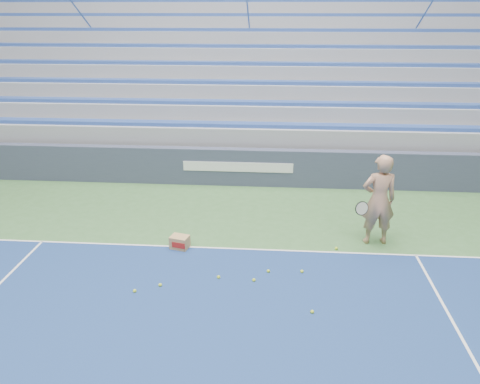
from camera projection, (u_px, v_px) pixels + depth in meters
The scene contains 12 objects.
sponsor_barrier at pixel (238, 167), 13.74m from camera, with size 30.00×0.32×1.10m.
bleachers at pixel (250, 77), 18.37m from camera, with size 31.00×9.15×7.30m.
tennis_player at pixel (379, 200), 10.13m from camera, with size 1.00×0.90×2.06m.
ball_box at pixel (180, 242), 10.20m from camera, with size 0.44×0.38×0.29m.
tennis_ball_0 at pixel (135, 291), 8.65m from camera, with size 0.07×0.07×0.07m, color #C3E02D.
tennis_ball_1 at pixel (219, 277), 9.10m from camera, with size 0.07×0.07×0.07m, color #C3E02D.
tennis_ball_2 at pixel (254, 280), 9.00m from camera, with size 0.07×0.07×0.07m, color #C3E02D.
tennis_ball_3 at pixel (302, 271), 9.29m from camera, with size 0.07×0.07×0.07m, color #C3E02D.
tennis_ball_4 at pixel (312, 312), 8.06m from camera, with size 0.07×0.07×0.07m, color #C3E02D.
tennis_ball_5 at pixel (336, 248), 10.18m from camera, with size 0.07×0.07×0.07m, color #C3E02D.
tennis_ball_6 at pixel (268, 271), 9.30m from camera, with size 0.07×0.07×0.07m, color #C3E02D.
tennis_ball_7 at pixel (160, 285), 8.84m from camera, with size 0.07×0.07×0.07m, color #C3E02D.
Camera 1 is at (1.05, 2.89, 4.93)m, focal length 35.00 mm.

